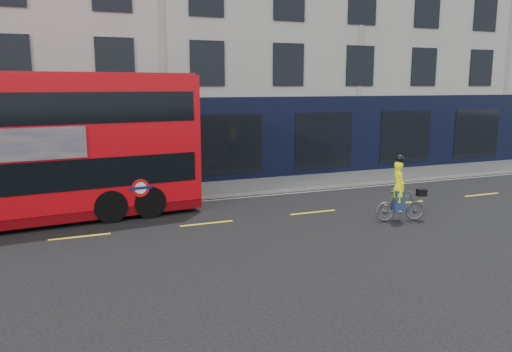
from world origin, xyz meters
TOP-DOWN VIEW (x-y plane):
  - ground at (0.00, 0.00)m, footprint 120.00×120.00m
  - pavement at (0.00, 6.50)m, footprint 60.00×3.00m
  - kerb at (0.00, 5.00)m, footprint 60.00×0.12m
  - building_terrace at (0.00, 12.94)m, footprint 50.00×10.07m
  - road_edge_line at (0.00, 4.70)m, footprint 58.00×0.10m
  - lane_dashes at (0.00, 1.50)m, footprint 58.00×0.12m
  - bus at (-5.90, 3.80)m, footprint 12.49×4.02m
  - cyclist at (6.16, -0.59)m, footprint 1.81×0.87m

SIDE VIEW (x-z plane):
  - ground at x=0.00m, z-range 0.00..0.00m
  - road_edge_line at x=0.00m, z-range 0.00..0.01m
  - lane_dashes at x=0.00m, z-range 0.00..0.01m
  - pavement at x=0.00m, z-range 0.00..0.12m
  - kerb at x=0.00m, z-range 0.00..0.13m
  - cyclist at x=6.16m, z-range -0.38..1.89m
  - bus at x=-5.90m, z-range 0.06..5.02m
  - building_terrace at x=0.00m, z-range -0.01..14.99m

